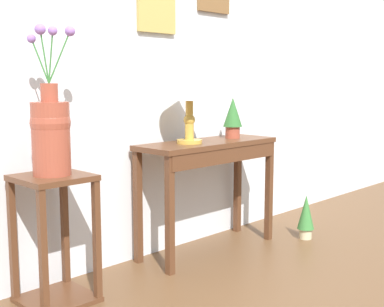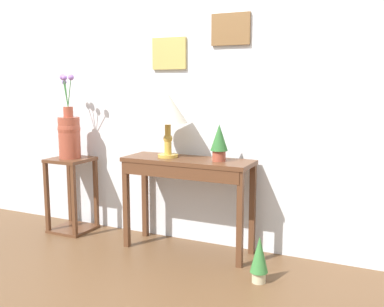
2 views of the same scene
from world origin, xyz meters
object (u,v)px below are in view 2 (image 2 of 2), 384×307
at_px(pedestal_stand_left, 72,195).
at_px(potted_plant_floor, 259,258).
at_px(table_lamp, 168,110).
at_px(potted_plant_on_console, 219,141).
at_px(flower_vase_tall, 69,132).
at_px(console_table, 187,175).

xyz_separation_m(pedestal_stand_left, potted_plant_floor, (1.95, -0.34, -0.17)).
height_order(pedestal_stand_left, potted_plant_floor, pedestal_stand_left).
bearing_deg(table_lamp, potted_plant_floor, -20.98).
bearing_deg(pedestal_stand_left, potted_plant_floor, -9.86).
bearing_deg(potted_plant_on_console, table_lamp, -178.95).
bearing_deg(flower_vase_tall, table_lamp, 0.60).
xyz_separation_m(console_table, pedestal_stand_left, (-1.22, 0.01, -0.30)).
bearing_deg(flower_vase_tall, console_table, -0.51).
bearing_deg(pedestal_stand_left, flower_vase_tall, -76.07).
xyz_separation_m(console_table, table_lamp, (-0.19, 0.02, 0.52)).
bearing_deg(potted_plant_floor, potted_plant_on_console, 141.75).
bearing_deg(flower_vase_tall, potted_plant_floor, -9.85).
relative_size(flower_vase_tall, potted_plant_floor, 2.26).
distance_m(console_table, potted_plant_on_console, 0.40).
height_order(console_table, potted_plant_floor, console_table).
relative_size(pedestal_stand_left, potted_plant_floor, 2.05).
xyz_separation_m(console_table, potted_plant_on_console, (0.27, 0.03, 0.29)).
xyz_separation_m(table_lamp, flower_vase_tall, (-1.04, -0.01, -0.23)).
bearing_deg(flower_vase_tall, potted_plant_on_console, 0.74).
height_order(console_table, potted_plant_on_console, potted_plant_on_console).
distance_m(pedestal_stand_left, flower_vase_tall, 0.60).
bearing_deg(pedestal_stand_left, potted_plant_on_console, 0.72).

